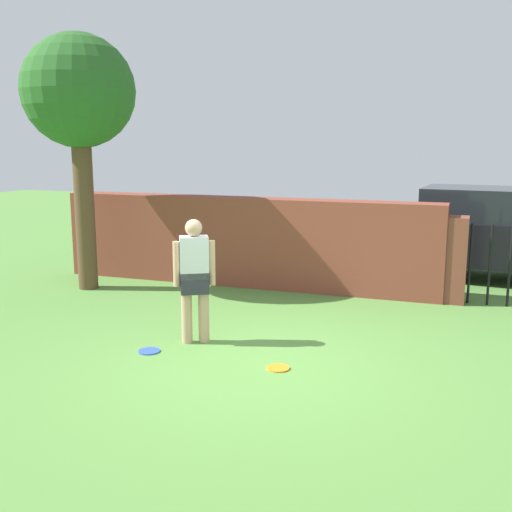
{
  "coord_description": "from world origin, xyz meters",
  "views": [
    {
      "loc": [
        2.29,
        -6.47,
        2.6
      ],
      "look_at": [
        -0.49,
        1.46,
        1.0
      ],
      "focal_mm": 42.86,
      "sensor_mm": 36.0,
      "label": 1
    }
  ],
  "objects_px": {
    "person": "(194,275)",
    "frisbee_orange": "(278,368)",
    "car": "(477,233)",
    "frisbee_blue": "(149,351)",
    "tree": "(79,96)"
  },
  "relations": [
    {
      "from": "tree",
      "to": "car",
      "type": "relative_size",
      "value": 1.01
    },
    {
      "from": "frisbee_orange",
      "to": "frisbee_blue",
      "type": "relative_size",
      "value": 1.0
    },
    {
      "from": "tree",
      "to": "person",
      "type": "relative_size",
      "value": 2.7
    },
    {
      "from": "person",
      "to": "frisbee_orange",
      "type": "bearing_deg",
      "value": -51.53
    },
    {
      "from": "car",
      "to": "frisbee_blue",
      "type": "distance_m",
      "value": 7.01
    },
    {
      "from": "frisbee_orange",
      "to": "frisbee_blue",
      "type": "bearing_deg",
      "value": 179.39
    },
    {
      "from": "car",
      "to": "frisbee_orange",
      "type": "distance_m",
      "value": 6.26
    },
    {
      "from": "person",
      "to": "frisbee_orange",
      "type": "relative_size",
      "value": 6.0
    },
    {
      "from": "frisbee_orange",
      "to": "frisbee_blue",
      "type": "xyz_separation_m",
      "value": [
        -1.69,
        0.02,
        0.0
      ]
    },
    {
      "from": "car",
      "to": "frisbee_blue",
      "type": "relative_size",
      "value": 16.05
    },
    {
      "from": "frisbee_blue",
      "to": "frisbee_orange",
      "type": "bearing_deg",
      "value": -0.61
    },
    {
      "from": "car",
      "to": "frisbee_orange",
      "type": "relative_size",
      "value": 16.05
    },
    {
      "from": "tree",
      "to": "person",
      "type": "distance_m",
      "value": 4.42
    },
    {
      "from": "frisbee_orange",
      "to": "frisbee_blue",
      "type": "height_order",
      "value": "same"
    },
    {
      "from": "tree",
      "to": "frisbee_blue",
      "type": "bearing_deg",
      "value": -44.35
    }
  ]
}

